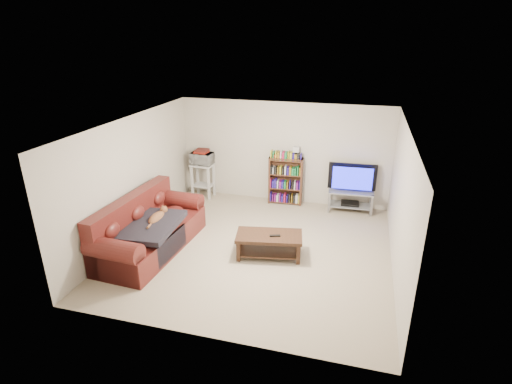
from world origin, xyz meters
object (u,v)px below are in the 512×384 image
(sofa, at_px, (147,232))
(coffee_table, at_px, (269,241))
(tv_stand, at_px, (350,197))
(bookshelf, at_px, (286,180))

(sofa, relative_size, coffee_table, 1.94)
(coffee_table, relative_size, tv_stand, 1.26)
(coffee_table, bearing_deg, tv_stand, 50.98)
(sofa, xyz_separation_m, tv_stand, (3.63, 2.77, -0.02))
(tv_stand, bearing_deg, bookshelf, 174.84)
(sofa, xyz_separation_m, bookshelf, (2.09, 2.84, 0.24))
(sofa, relative_size, tv_stand, 2.45)
(coffee_table, distance_m, bookshelf, 2.52)
(coffee_table, relative_size, bookshelf, 1.12)
(coffee_table, bearing_deg, sofa, 178.56)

